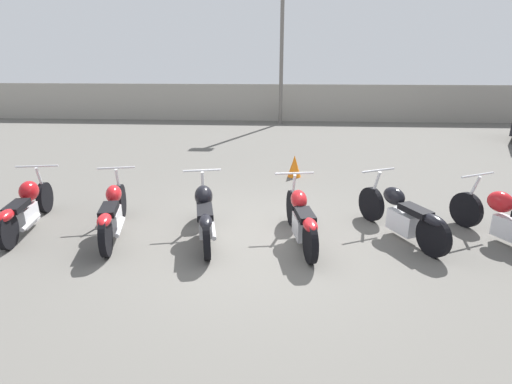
{
  "coord_description": "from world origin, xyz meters",
  "views": [
    {
      "loc": [
        0.41,
        -5.87,
        2.83
      ],
      "look_at": [
        0.0,
        0.53,
        0.65
      ],
      "focal_mm": 28.0,
      "sensor_mm": 36.0,
      "label": 1
    }
  ],
  "objects_px": {
    "motorcycle_slot_5": "(511,221)",
    "traffic_cone_near": "(294,166)",
    "motorcycle_slot_3": "(301,218)",
    "motorcycle_slot_4": "(402,214)",
    "light_pole_left": "(282,29)",
    "motorcycle_slot_0": "(26,207)",
    "motorcycle_slot_2": "(205,214)",
    "motorcycle_slot_1": "(113,213)"
  },
  "relations": [
    {
      "from": "motorcycle_slot_5",
      "to": "traffic_cone_near",
      "type": "height_order",
      "value": "motorcycle_slot_5"
    },
    {
      "from": "motorcycle_slot_2",
      "to": "motorcycle_slot_5",
      "type": "bearing_deg",
      "value": -11.39
    },
    {
      "from": "motorcycle_slot_2",
      "to": "traffic_cone_near",
      "type": "relative_size",
      "value": 3.75
    },
    {
      "from": "motorcycle_slot_3",
      "to": "motorcycle_slot_4",
      "type": "bearing_deg",
      "value": 0.23
    },
    {
      "from": "light_pole_left",
      "to": "motorcycle_slot_2",
      "type": "xyz_separation_m",
      "value": [
        -1.13,
        -11.99,
        -3.48
      ]
    },
    {
      "from": "motorcycle_slot_3",
      "to": "motorcycle_slot_4",
      "type": "height_order",
      "value": "same"
    },
    {
      "from": "motorcycle_slot_0",
      "to": "motorcycle_slot_2",
      "type": "xyz_separation_m",
      "value": [
        3.11,
        -0.18,
        0.03
      ]
    },
    {
      "from": "light_pole_left",
      "to": "motorcycle_slot_4",
      "type": "relative_size",
      "value": 3.36
    },
    {
      "from": "motorcycle_slot_3",
      "to": "motorcycle_slot_5",
      "type": "relative_size",
      "value": 1.03
    },
    {
      "from": "motorcycle_slot_2",
      "to": "motorcycle_slot_5",
      "type": "distance_m",
      "value": 4.8
    },
    {
      "from": "motorcycle_slot_5",
      "to": "light_pole_left",
      "type": "bearing_deg",
      "value": 80.27
    },
    {
      "from": "light_pole_left",
      "to": "motorcycle_slot_2",
      "type": "height_order",
      "value": "light_pole_left"
    },
    {
      "from": "motorcycle_slot_1",
      "to": "motorcycle_slot_2",
      "type": "xyz_separation_m",
      "value": [
        1.53,
        -0.05,
        0.03
      ]
    },
    {
      "from": "motorcycle_slot_2",
      "to": "motorcycle_slot_5",
      "type": "height_order",
      "value": "motorcycle_slot_2"
    },
    {
      "from": "light_pole_left",
      "to": "motorcycle_slot_0",
      "type": "relative_size",
      "value": 3.08
    },
    {
      "from": "motorcycle_slot_4",
      "to": "traffic_cone_near",
      "type": "height_order",
      "value": "motorcycle_slot_4"
    },
    {
      "from": "motorcycle_slot_1",
      "to": "motorcycle_slot_4",
      "type": "distance_m",
      "value": 4.73
    },
    {
      "from": "light_pole_left",
      "to": "traffic_cone_near",
      "type": "distance_m",
      "value": 9.08
    },
    {
      "from": "motorcycle_slot_4",
      "to": "motorcycle_slot_0",
      "type": "bearing_deg",
      "value": 155.42
    },
    {
      "from": "motorcycle_slot_5",
      "to": "traffic_cone_near",
      "type": "relative_size",
      "value": 3.6
    },
    {
      "from": "motorcycle_slot_3",
      "to": "motorcycle_slot_4",
      "type": "xyz_separation_m",
      "value": [
        1.64,
        0.28,
        -0.01
      ]
    },
    {
      "from": "motorcycle_slot_2",
      "to": "motorcycle_slot_5",
      "type": "xyz_separation_m",
      "value": [
        4.8,
        0.09,
        -0.02
      ]
    },
    {
      "from": "motorcycle_slot_0",
      "to": "traffic_cone_near",
      "type": "distance_m",
      "value": 5.82
    },
    {
      "from": "motorcycle_slot_3",
      "to": "traffic_cone_near",
      "type": "distance_m",
      "value": 3.71
    },
    {
      "from": "motorcycle_slot_1",
      "to": "motorcycle_slot_5",
      "type": "height_order",
      "value": "motorcycle_slot_5"
    },
    {
      "from": "light_pole_left",
      "to": "motorcycle_slot_4",
      "type": "height_order",
      "value": "light_pole_left"
    },
    {
      "from": "motorcycle_slot_3",
      "to": "motorcycle_slot_5",
      "type": "distance_m",
      "value": 3.26
    },
    {
      "from": "light_pole_left",
      "to": "motorcycle_slot_5",
      "type": "height_order",
      "value": "light_pole_left"
    },
    {
      "from": "light_pole_left",
      "to": "motorcycle_slot_5",
      "type": "xyz_separation_m",
      "value": [
        3.67,
        -11.9,
        -3.5
      ]
    },
    {
      "from": "motorcycle_slot_0",
      "to": "motorcycle_slot_4",
      "type": "relative_size",
      "value": 1.09
    },
    {
      "from": "traffic_cone_near",
      "to": "motorcycle_slot_3",
      "type": "bearing_deg",
      "value": -89.94
    },
    {
      "from": "motorcycle_slot_2",
      "to": "motorcycle_slot_3",
      "type": "bearing_deg",
      "value": -13.38
    },
    {
      "from": "light_pole_left",
      "to": "motorcycle_slot_3",
      "type": "xyz_separation_m",
      "value": [
        0.41,
        -12.02,
        -3.5
      ]
    },
    {
      "from": "motorcycle_slot_1",
      "to": "motorcycle_slot_4",
      "type": "xyz_separation_m",
      "value": [
        4.72,
        0.21,
        0.01
      ]
    },
    {
      "from": "motorcycle_slot_4",
      "to": "traffic_cone_near",
      "type": "xyz_separation_m",
      "value": [
        -1.65,
        3.43,
        -0.14
      ]
    },
    {
      "from": "motorcycle_slot_2",
      "to": "motorcycle_slot_4",
      "type": "height_order",
      "value": "motorcycle_slot_2"
    },
    {
      "from": "motorcycle_slot_4",
      "to": "motorcycle_slot_5",
      "type": "height_order",
      "value": "motorcycle_slot_4"
    },
    {
      "from": "motorcycle_slot_1",
      "to": "motorcycle_slot_5",
      "type": "bearing_deg",
      "value": -13.26
    },
    {
      "from": "motorcycle_slot_0",
      "to": "motorcycle_slot_4",
      "type": "distance_m",
      "value": 6.3
    },
    {
      "from": "motorcycle_slot_4",
      "to": "light_pole_left",
      "type": "bearing_deg",
      "value": 74.68
    },
    {
      "from": "light_pole_left",
      "to": "motorcycle_slot_0",
      "type": "bearing_deg",
      "value": -109.77
    },
    {
      "from": "motorcycle_slot_1",
      "to": "motorcycle_slot_3",
      "type": "bearing_deg",
      "value": -14.97
    }
  ]
}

